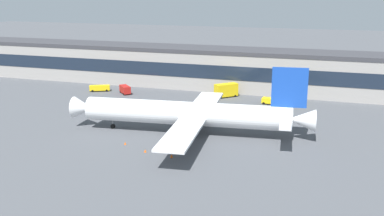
# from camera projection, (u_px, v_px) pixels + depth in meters

# --- Properties ---
(ground_plane) EXTENTS (600.00, 600.00, 0.00)m
(ground_plane) POSITION_uv_depth(u_px,v_px,m) (185.00, 133.00, 103.30)
(ground_plane) COLOR #4C4F54
(terminal_building) EXTENTS (203.29, 15.23, 13.30)m
(terminal_building) POSITION_uv_depth(u_px,v_px,m) (236.00, 69.00, 147.31)
(terminal_building) COLOR #9E9993
(terminal_building) RESTS_ON ground_plane
(airliner) EXTENTS (56.11, 48.08, 16.03)m
(airliner) POSITION_uv_depth(u_px,v_px,m) (190.00, 114.00, 101.69)
(airliner) COLOR white
(airliner) RESTS_ON ground_plane
(catering_truck) EXTENTS (6.85, 7.00, 4.15)m
(catering_truck) POSITION_uv_depth(u_px,v_px,m) (226.00, 90.00, 137.21)
(catering_truck) COLOR yellow
(catering_truck) RESTS_ON ground_plane
(crew_van) EXTENTS (5.20, 5.27, 2.55)m
(crew_van) POSITION_uv_depth(u_px,v_px,m) (125.00, 89.00, 142.00)
(crew_van) COLOR red
(crew_van) RESTS_ON ground_plane
(pushback_tractor) EXTENTS (4.94, 2.87, 1.75)m
(pushback_tractor) POSITION_uv_depth(u_px,v_px,m) (270.00, 100.00, 129.20)
(pushback_tractor) COLOR yellow
(pushback_tractor) RESTS_ON ground_plane
(belt_loader) EXTENTS (6.62, 4.65, 1.95)m
(belt_loader) POSITION_uv_depth(u_px,v_px,m) (100.00, 88.00, 145.52)
(belt_loader) COLOR yellow
(belt_loader) RESTS_ON ground_plane
(baggage_tug) EXTENTS (2.82, 3.98, 1.85)m
(baggage_tug) POSITION_uv_depth(u_px,v_px,m) (299.00, 100.00, 129.33)
(baggage_tug) COLOR yellow
(baggage_tug) RESTS_ON ground_plane
(traffic_cone_0) EXTENTS (0.48, 0.48, 0.60)m
(traffic_cone_0) POSITION_uv_depth(u_px,v_px,m) (125.00, 143.00, 95.49)
(traffic_cone_0) COLOR #F2590C
(traffic_cone_0) RESTS_ON ground_plane
(traffic_cone_1) EXTENTS (0.54, 0.54, 0.67)m
(traffic_cone_1) POSITION_uv_depth(u_px,v_px,m) (172.00, 156.00, 88.13)
(traffic_cone_1) COLOR #F2590C
(traffic_cone_1) RESTS_ON ground_plane
(traffic_cone_2) EXTENTS (0.52, 0.52, 0.65)m
(traffic_cone_2) POSITION_uv_depth(u_px,v_px,m) (145.00, 151.00, 90.98)
(traffic_cone_2) COLOR #F2590C
(traffic_cone_2) RESTS_ON ground_plane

